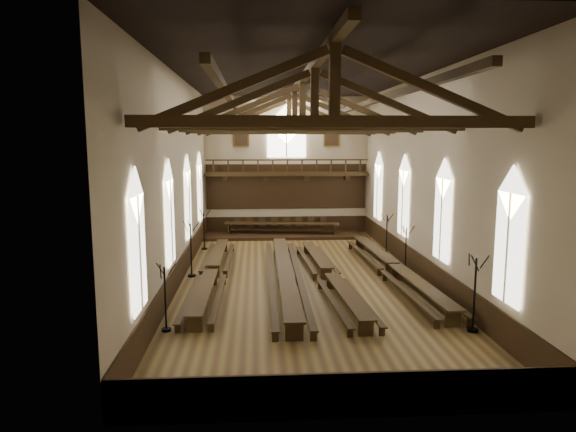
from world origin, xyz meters
name	(u,v)px	position (x,y,z in m)	size (l,w,h in m)	color
ground	(302,279)	(0.00, 0.00, 0.00)	(26.00, 26.00, 0.00)	brown
room_walls	(302,149)	(0.00, 0.00, 6.46)	(26.00, 26.00, 26.00)	#BEA990
wainscot_band	(302,267)	(0.00, 0.00, 0.60)	(12.00, 26.00, 1.20)	black
side_windows	(302,205)	(0.00, 0.00, 3.74)	(11.85, 19.80, 4.50)	white
end_window	(286,135)	(0.00, 12.90, 7.22)	(2.80, 0.12, 3.80)	white
minstrels_gallery	(287,181)	(0.00, 12.66, 3.91)	(11.80, 1.24, 3.70)	#342510
portraits	(286,137)	(0.00, 12.90, 7.10)	(7.75, 0.09, 1.45)	brown
roof_trusses	(303,111)	(0.00, 0.00, 8.22)	(11.70, 25.70, 2.80)	#342510
refectory_row_a	(212,271)	(-4.43, -0.19, 0.53)	(1.54, 14.14, 0.72)	#342510
refectory_row_b	(285,272)	(-0.90, -0.88, 0.58)	(1.69, 14.86, 0.80)	#342510
refectory_row_c	(329,274)	(1.21, -1.06, 0.51)	(1.75, 13.93, 0.69)	#342510
refectory_row_d	(394,267)	(4.64, -0.13, 0.55)	(1.87, 14.56, 0.76)	#342510
dais	(282,235)	(-0.45, 11.40, 0.11)	(11.40, 3.16, 0.21)	black
high_table	(282,224)	(-0.45, 11.40, 0.86)	(8.25, 1.84, 0.77)	#342510
high_chairs	(281,224)	(-0.45, 12.20, 0.80)	(6.82, 0.53, 1.07)	#342510
candelabrum_left_near	(166,311)	(-5.55, -6.72, 0.77)	(0.74, 0.76, 2.53)	black
candelabrum_left_mid	(191,260)	(-5.55, 0.77, 0.88)	(0.84, 0.88, 2.90)	black
candelabrum_left_far	(204,237)	(-5.55, 7.30, 0.78)	(0.72, 0.78, 2.56)	black
candelabrum_right_near	(474,308)	(5.55, -7.47, 0.87)	(0.77, 0.88, 2.88)	black
candelabrum_right_mid	(405,258)	(5.55, 1.04, 0.75)	(0.72, 0.74, 2.47)	black
candelabrum_right_far	(386,243)	(5.55, 5.01, 0.76)	(0.76, 0.72, 2.51)	black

